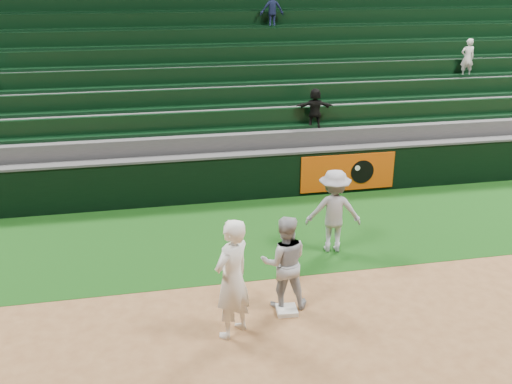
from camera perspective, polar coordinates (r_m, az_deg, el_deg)
ground at (r=10.52m, az=2.80°, el=-11.10°), size 70.00×70.00×0.00m
foul_grass at (r=13.08m, az=-0.39°, el=-4.19°), size 36.00×4.20×0.01m
first_base at (r=10.26m, az=3.09°, el=-11.72°), size 0.38×0.38×0.08m
first_baseman at (r=9.21m, az=-2.41°, el=-8.68°), size 0.89×0.86×2.06m
baserunner at (r=10.05m, az=2.86°, el=-7.03°), size 0.92×0.76×1.73m
base_coach at (r=12.09m, az=7.78°, el=-1.90°), size 1.28×0.90×1.81m
field_wall at (r=14.85m, az=-1.92°, el=1.59°), size 36.00×0.45×1.25m
stadium_seating at (r=18.14m, az=-4.05°, el=8.69°), size 36.00×5.95×5.10m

